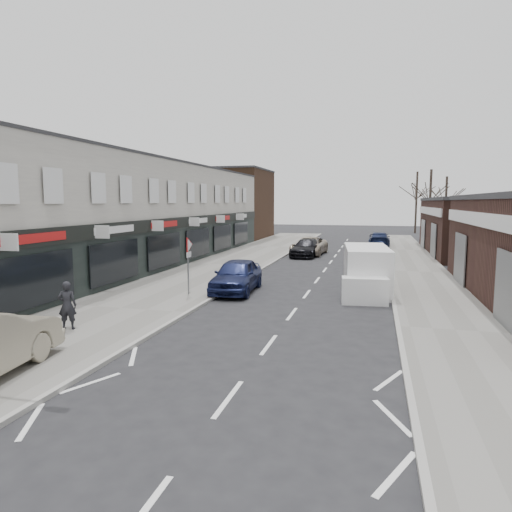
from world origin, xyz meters
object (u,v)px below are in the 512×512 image
Objects in this scene: parked_car_left_c at (309,246)px; white_van at (366,271)px; parked_car_left_b at (307,248)px; parked_car_right_b at (380,252)px; pedestrian at (67,305)px; parked_car_right_a at (365,255)px; parked_car_right_c at (379,239)px; parked_car_left_a at (237,276)px; warning_sign at (189,249)px.

white_van is at bearing -68.19° from parked_car_left_c.
parked_car_left_b reaches higher than parked_car_right_b.
parked_car_left_b is at bearing -86.18° from parked_car_left_c.
white_van is at bearing -154.19° from pedestrian.
parked_car_right_a is 3.32m from parked_car_right_b.
parked_car_left_c is 1.07× the size of parked_car_right_c.
parked_car_left_c is 1.39× the size of parked_car_right_b.
parked_car_left_a is at bearing 75.58° from parked_car_right_c.
pedestrian reaches higher than parked_car_left_a.
parked_car_left_c is 10.42m from parked_car_right_c.
parked_car_left_c is at bearing -49.05° from parked_car_right_a.
parked_car_right_c is (10.30, 33.40, -0.23)m from pedestrian.
parked_car_left_b is (-4.91, 13.73, -0.35)m from white_van.
parked_car_left_a is at bearing -172.23° from white_van.
pedestrian reaches higher than parked_car_right_a.
parked_car_right_a is at bearing 70.14° from parked_car_right_b.
parked_car_left_b is (4.60, 23.30, -0.24)m from pedestrian.
white_van reaches higher than parked_car_right_c.
parked_car_right_a is at bearing 59.34° from warning_sign.
parked_car_left_b is at bearing 104.29° from white_van.
warning_sign is 0.55× the size of parked_car_right_c.
pedestrian is 0.37× the size of parked_car_right_a.
parked_car_left_b is 11.60m from parked_car_right_c.
warning_sign is 15.03m from parked_car_right_a.
parked_car_right_a is 14.14m from parked_car_right_c.
parked_car_right_a reaches higher than parked_car_right_c.
parked_car_left_a is (-6.11, -1.43, -0.24)m from white_van.
parked_car_left_a is at bearing 62.28° from parked_car_right_a.
parked_car_left_b is at bearing 80.05° from warning_sign.
white_van is 15.89m from parked_car_left_c.
parked_car_right_a is (-0.24, 9.73, -0.32)m from white_van.
parked_car_right_a is (5.87, 11.16, -0.08)m from parked_car_left_a.
white_van is 13.49m from pedestrian.
parked_car_right_b is (10.30, 22.45, -0.29)m from pedestrian.
parked_car_right_b is at bearing 90.85° from parked_car_right_c.
parked_car_left_b is 0.91× the size of parked_car_left_c.
parked_car_left_a is at bearing -90.33° from parked_car_left_c.
warning_sign is 0.46× the size of white_van.
parked_car_left_c is at bearing 80.79° from warning_sign.
warning_sign reaches higher than parked_car_left_a.
parked_car_right_b is at bearing -108.11° from parked_car_right_a.
warning_sign is 1.65× the size of pedestrian.
warning_sign is at bearing 73.05° from parked_car_right_c.
parked_car_left_b is 0.97× the size of parked_car_right_c.
parked_car_right_c is at bearing -91.74° from parked_car_right_b.
white_van reaches higher than parked_car_left_b.
parked_car_left_a is 16.58m from parked_car_left_c.
white_van is 9.74m from parked_car_right_a.
parked_car_left_c is (4.60, 24.68, -0.21)m from pedestrian.
parked_car_right_c is (1.03, 14.10, -0.01)m from parked_car_right_a.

